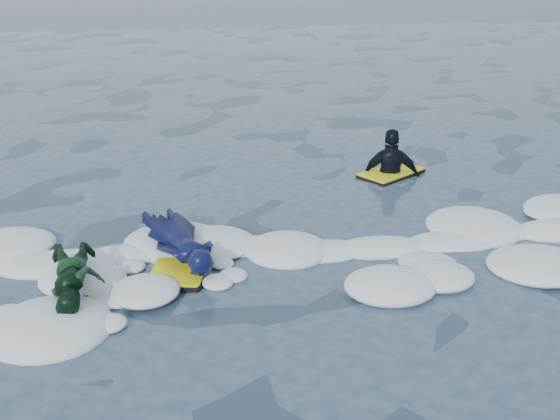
% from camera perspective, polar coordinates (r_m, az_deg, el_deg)
% --- Properties ---
extents(ground, '(120.00, 120.00, 0.00)m').
position_cam_1_polar(ground, '(7.45, 2.27, -8.07)').
color(ground, '#172939').
rests_on(ground, ground).
extents(foam_band, '(12.00, 3.10, 0.30)m').
position_cam_1_polar(foam_band, '(8.34, 1.01, -4.50)').
color(foam_band, white).
rests_on(foam_band, ground).
extents(prone_woman_unit, '(1.14, 1.83, 0.45)m').
position_cam_1_polar(prone_woman_unit, '(8.43, -8.09, -2.68)').
color(prone_woman_unit, black).
rests_on(prone_woman_unit, ground).
extents(prone_child_unit, '(0.67, 1.29, 0.49)m').
position_cam_1_polar(prone_child_unit, '(7.76, -16.27, -5.57)').
color(prone_child_unit, black).
rests_on(prone_child_unit, ground).
extents(waiting_rider_unit, '(1.23, 1.10, 1.62)m').
position_cam_1_polar(waiting_rider_unit, '(11.39, 8.98, 2.60)').
color(waiting_rider_unit, black).
rests_on(waiting_rider_unit, ground).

